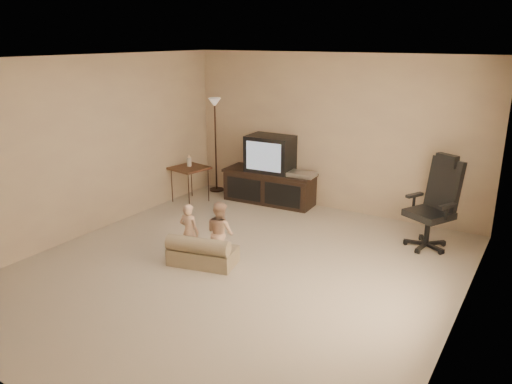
% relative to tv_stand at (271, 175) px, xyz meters
% --- Properties ---
extents(floor, '(5.50, 5.50, 0.00)m').
position_rel_tv_stand_xyz_m(floor, '(0.97, -2.49, -0.48)').
color(floor, '#B19F8C').
rests_on(floor, ground).
extents(room_shell, '(5.50, 5.50, 5.50)m').
position_rel_tv_stand_xyz_m(room_shell, '(0.97, -2.49, 1.04)').
color(room_shell, white).
rests_on(room_shell, floor).
extents(tv_stand, '(1.64, 0.69, 1.15)m').
position_rel_tv_stand_xyz_m(tv_stand, '(0.00, 0.00, 0.00)').
color(tv_stand, black).
rests_on(tv_stand, floor).
extents(office_chair, '(0.78, 0.79, 1.26)m').
position_rel_tv_stand_xyz_m(office_chair, '(2.80, -0.53, -0.02)').
color(office_chair, black).
rests_on(office_chair, floor).
extents(side_table, '(0.64, 0.64, 0.83)m').
position_rel_tv_stand_xyz_m(side_table, '(-1.19, -0.70, 0.11)').
color(side_table, brown).
rests_on(side_table, floor).
extents(floor_lamp, '(0.26, 0.26, 1.69)m').
position_rel_tv_stand_xyz_m(floor_lamp, '(-1.19, 0.06, 0.76)').
color(floor_lamp, black).
rests_on(floor_lamp, floor).
extents(child_sofa, '(0.90, 0.63, 0.40)m').
position_rel_tv_stand_xyz_m(child_sofa, '(0.52, -2.60, -0.32)').
color(child_sofa, gray).
rests_on(child_sofa, floor).
extents(toddler_left, '(0.29, 0.23, 0.74)m').
position_rel_tv_stand_xyz_m(toddler_left, '(0.28, -2.54, -0.11)').
color(toddler_left, '#D7A786').
rests_on(toddler_left, floor).
extents(toddler_right, '(0.43, 0.32, 0.80)m').
position_rel_tv_stand_xyz_m(toddler_right, '(0.67, -2.41, -0.08)').
color(toddler_right, '#D7A786').
rests_on(toddler_right, floor).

